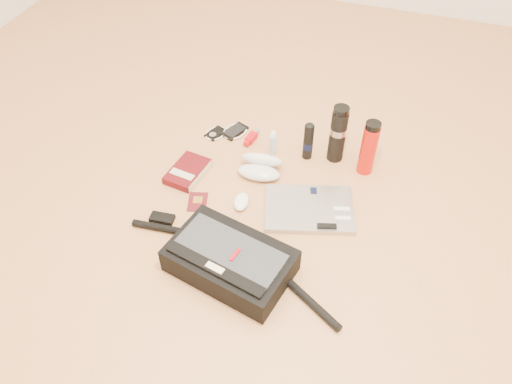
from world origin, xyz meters
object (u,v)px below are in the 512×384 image
Objects in this scene: book at (188,172)px; messenger_bag at (230,260)px; thermos_black at (338,134)px; thermos_red at (369,148)px; laptop at (309,209)px.

messenger_bag is at bearing -41.41° from book.
thermos_black is 0.15m from thermos_red.
thermos_red is at bearing 73.88° from messenger_bag.
laptop is 1.91× the size of book.
thermos_black reaches higher than book.
thermos_black is at bearing 69.18° from laptop.
thermos_black is (0.03, 0.35, 0.13)m from laptop.
thermos_black reaches higher than thermos_red.
messenger_bag is at bearing -118.46° from thermos_red.
messenger_bag is at bearing -135.31° from laptop.
laptop is at bearing -118.20° from thermos_red.
thermos_red reaches higher than messenger_bag.
thermos_black is at bearing 84.76° from messenger_bag.
book is 0.78× the size of thermos_black.
messenger_bag is at bearing -107.58° from thermos_black.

